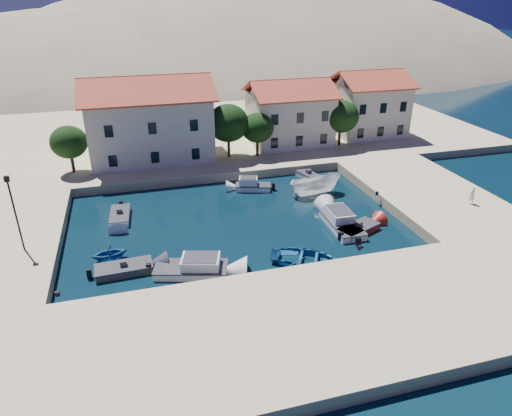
% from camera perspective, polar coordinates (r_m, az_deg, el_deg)
% --- Properties ---
extents(ground, '(400.00, 400.00, 0.00)m').
position_cam_1_polar(ground, '(34.24, 1.16, -9.17)').
color(ground, black).
rests_on(ground, ground).
extents(quay_south, '(52.00, 12.00, 1.00)m').
position_cam_1_polar(quay_south, '(29.43, 4.66, -14.74)').
color(quay_south, tan).
rests_on(quay_south, ground).
extents(quay_east, '(11.00, 20.00, 1.00)m').
position_cam_1_polar(quay_east, '(50.52, 20.53, 1.74)').
color(quay_east, tan).
rests_on(quay_east, ground).
extents(quay_west, '(8.00, 20.00, 1.00)m').
position_cam_1_polar(quay_west, '(42.86, -28.37, -4.12)').
color(quay_west, tan).
rests_on(quay_west, ground).
extents(quay_north, '(80.00, 36.00, 1.00)m').
position_cam_1_polar(quay_north, '(68.41, -6.54, 9.24)').
color(quay_north, tan).
rests_on(quay_north, ground).
extents(hills, '(254.00, 176.00, 99.00)m').
position_cam_1_polar(hills, '(159.17, -4.74, 9.80)').
color(hills, gray).
rests_on(hills, ground).
extents(building_left, '(14.70, 9.45, 9.70)m').
position_cam_1_polar(building_left, '(56.60, -13.19, 11.01)').
color(building_left, beige).
rests_on(building_left, quay_north).
extents(building_mid, '(10.50, 8.40, 8.30)m').
position_cam_1_polar(building_mid, '(61.17, 4.19, 11.97)').
color(building_mid, beige).
rests_on(building_mid, quay_north).
extents(building_right, '(9.45, 8.40, 8.80)m').
position_cam_1_polar(building_right, '(66.92, 13.88, 12.71)').
color(building_right, beige).
rests_on(building_right, quay_north).
extents(trees, '(37.30, 5.30, 6.45)m').
position_cam_1_polar(trees, '(55.86, -1.95, 10.30)').
color(trees, '#382314').
rests_on(trees, quay_north).
extents(lamppost, '(0.35, 0.25, 6.22)m').
position_cam_1_polar(lamppost, '(38.99, -28.03, 0.16)').
color(lamppost, black).
rests_on(lamppost, quay_west).
extents(bollards, '(29.36, 9.56, 0.30)m').
position_cam_1_polar(bollards, '(37.50, 3.58, -3.80)').
color(bollards, black).
rests_on(bollards, ground).
extents(motorboat_grey_sw, '(4.36, 2.09, 1.25)m').
position_cam_1_polar(motorboat_grey_sw, '(36.50, -16.17, -7.35)').
color(motorboat_grey_sw, '#37363C').
rests_on(motorboat_grey_sw, ground).
extents(cabin_cruiser_south, '(5.94, 3.79, 1.60)m').
position_cam_1_polar(cabin_cruiser_south, '(35.24, -8.13, -7.42)').
color(cabin_cruiser_south, white).
rests_on(cabin_cruiser_south, ground).
extents(rowboat_south, '(6.58, 5.91, 1.12)m').
position_cam_1_polar(rowboat_south, '(36.59, 6.13, -6.81)').
color(rowboat_south, '#1C5B9C').
rests_on(rowboat_south, ground).
extents(motorboat_red_se, '(4.42, 3.27, 1.25)m').
position_cam_1_polar(motorboat_red_se, '(41.62, 12.66, -2.62)').
color(motorboat_red_se, maroon).
rests_on(motorboat_red_se, ground).
extents(cabin_cruiser_east, '(2.56, 5.86, 1.60)m').
position_cam_1_polar(cabin_cruiser_east, '(42.06, 10.72, -1.83)').
color(cabin_cruiser_east, white).
rests_on(cabin_cruiser_east, ground).
extents(boat_east, '(5.82, 2.50, 2.20)m').
position_cam_1_polar(boat_east, '(48.68, 7.33, 1.70)').
color(boat_east, white).
rests_on(boat_east, ground).
extents(motorboat_white_ne, '(2.30, 3.38, 1.25)m').
position_cam_1_polar(motorboat_white_ne, '(52.77, 6.57, 4.03)').
color(motorboat_white_ne, white).
rests_on(motorboat_white_ne, ground).
extents(rowboat_west, '(3.09, 2.77, 1.47)m').
position_cam_1_polar(rowboat_west, '(38.65, -17.76, -6.11)').
color(rowboat_west, '#1C5B9C').
rests_on(rowboat_west, ground).
extents(motorboat_white_west, '(2.03, 4.08, 1.25)m').
position_cam_1_polar(motorboat_white_west, '(44.86, -16.63, -0.95)').
color(motorboat_white_west, white).
rests_on(motorboat_white_west, ground).
extents(cabin_cruiser_north, '(4.04, 2.59, 1.60)m').
position_cam_1_polar(cabin_cruiser_north, '(49.21, -0.36, 2.80)').
color(cabin_cruiser_north, white).
rests_on(cabin_cruiser_north, ground).
extents(pedestrian, '(0.66, 0.44, 1.77)m').
position_cam_1_polar(pedestrian, '(48.09, 25.39, 1.47)').
color(pedestrian, white).
rests_on(pedestrian, quay_east).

